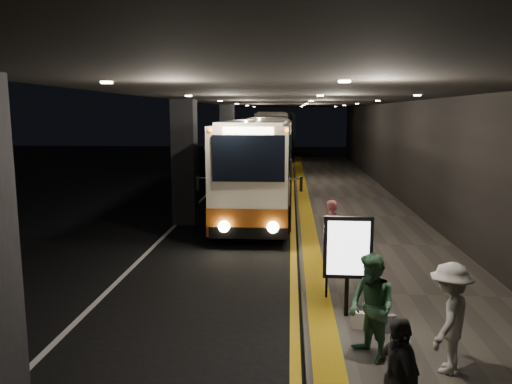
{
  "coord_description": "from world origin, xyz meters",
  "views": [
    {
      "loc": [
        2.24,
        -13.39,
        3.93
      ],
      "look_at": [
        1.27,
        0.62,
        1.7
      ],
      "focal_mm": 35.0,
      "sensor_mm": 36.0,
      "label": 1
    }
  ],
  "objects_px": {
    "coach_main": "(260,170)",
    "coach_second": "(269,149)",
    "passenger_boarding": "(333,229)",
    "passenger_waiting_grey": "(398,380)",
    "coach_third": "(277,136)",
    "bag_plain": "(358,320)",
    "info_sign": "(348,249)",
    "bag_polka": "(388,324)",
    "stanchion_post": "(327,271)",
    "passenger_waiting_green": "(372,308)",
    "passenger_waiting_white": "(449,318)"
  },
  "relations": [
    {
      "from": "passenger_waiting_white",
      "to": "bag_plain",
      "type": "xyz_separation_m",
      "value": [
        -1.12,
        1.39,
        -0.67
      ]
    },
    {
      "from": "coach_third",
      "to": "passenger_waiting_grey",
      "type": "bearing_deg",
      "value": -83.13
    },
    {
      "from": "coach_second",
      "to": "passenger_boarding",
      "type": "distance_m",
      "value": 18.12
    },
    {
      "from": "passenger_boarding",
      "to": "passenger_waiting_grey",
      "type": "bearing_deg",
      "value": -168.44
    },
    {
      "from": "passenger_waiting_green",
      "to": "info_sign",
      "type": "height_order",
      "value": "info_sign"
    },
    {
      "from": "passenger_waiting_green",
      "to": "stanchion_post",
      "type": "bearing_deg",
      "value": 162.15
    },
    {
      "from": "passenger_waiting_white",
      "to": "coach_second",
      "type": "bearing_deg",
      "value": -140.06
    },
    {
      "from": "coach_third",
      "to": "bag_plain",
      "type": "bearing_deg",
      "value": -82.88
    },
    {
      "from": "info_sign",
      "to": "bag_polka",
      "type": "bearing_deg",
      "value": -45.69
    },
    {
      "from": "passenger_boarding",
      "to": "passenger_waiting_white",
      "type": "relative_size",
      "value": 0.93
    },
    {
      "from": "passenger_waiting_grey",
      "to": "info_sign",
      "type": "distance_m",
      "value": 3.66
    },
    {
      "from": "passenger_boarding",
      "to": "passenger_waiting_grey",
      "type": "distance_m",
      "value": 7.47
    },
    {
      "from": "coach_second",
      "to": "passenger_waiting_white",
      "type": "xyz_separation_m",
      "value": [
        3.66,
        -23.72,
        -0.74
      ]
    },
    {
      "from": "coach_main",
      "to": "passenger_waiting_grey",
      "type": "height_order",
      "value": "coach_main"
    },
    {
      "from": "passenger_waiting_white",
      "to": "coach_main",
      "type": "bearing_deg",
      "value": -133.01
    },
    {
      "from": "coach_third",
      "to": "coach_main",
      "type": "bearing_deg",
      "value": -86.66
    },
    {
      "from": "coach_third",
      "to": "passenger_waiting_green",
      "type": "xyz_separation_m",
      "value": [
        2.46,
        -37.44,
        -0.89
      ]
    },
    {
      "from": "bag_polka",
      "to": "info_sign",
      "type": "xyz_separation_m",
      "value": [
        -0.65,
        0.67,
        1.14
      ]
    },
    {
      "from": "coach_third",
      "to": "passenger_waiting_green",
      "type": "height_order",
      "value": "coach_third"
    },
    {
      "from": "passenger_waiting_grey",
      "to": "stanchion_post",
      "type": "relative_size",
      "value": 1.3
    },
    {
      "from": "passenger_waiting_green",
      "to": "bag_plain",
      "type": "distance_m",
      "value": 1.3
    },
    {
      "from": "coach_main",
      "to": "passenger_waiting_green",
      "type": "bearing_deg",
      "value": -78.07
    },
    {
      "from": "passenger_boarding",
      "to": "stanchion_post",
      "type": "height_order",
      "value": "passenger_boarding"
    },
    {
      "from": "coach_main",
      "to": "info_sign",
      "type": "bearing_deg",
      "value": -77.33
    },
    {
      "from": "passenger_waiting_grey",
      "to": "bag_polka",
      "type": "distance_m",
      "value": 3.05
    },
    {
      "from": "passenger_waiting_white",
      "to": "bag_polka",
      "type": "relative_size",
      "value": 5.35
    },
    {
      "from": "passenger_boarding",
      "to": "passenger_waiting_grey",
      "type": "relative_size",
      "value": 1.01
    },
    {
      "from": "coach_second",
      "to": "passenger_waiting_grey",
      "type": "distance_m",
      "value": 25.55
    },
    {
      "from": "coach_main",
      "to": "coach_second",
      "type": "height_order",
      "value": "coach_second"
    },
    {
      "from": "passenger_waiting_grey",
      "to": "passenger_waiting_white",
      "type": "bearing_deg",
      "value": 130.43
    },
    {
      "from": "stanchion_post",
      "to": "bag_plain",
      "type": "bearing_deg",
      "value": -72.54
    },
    {
      "from": "info_sign",
      "to": "coach_main",
      "type": "bearing_deg",
      "value": 102.3
    },
    {
      "from": "bag_plain",
      "to": "info_sign",
      "type": "distance_m",
      "value": 1.27
    },
    {
      "from": "passenger_waiting_green",
      "to": "passenger_waiting_grey",
      "type": "bearing_deg",
      "value": -29.34
    },
    {
      "from": "stanchion_post",
      "to": "coach_main",
      "type": "bearing_deg",
      "value": 101.49
    },
    {
      "from": "coach_second",
      "to": "passenger_boarding",
      "type": "height_order",
      "value": "coach_second"
    },
    {
      "from": "bag_polka",
      "to": "bag_plain",
      "type": "height_order",
      "value": "bag_polka"
    },
    {
      "from": "passenger_waiting_green",
      "to": "passenger_waiting_grey",
      "type": "height_order",
      "value": "passenger_waiting_green"
    },
    {
      "from": "coach_main",
      "to": "passenger_waiting_white",
      "type": "height_order",
      "value": "coach_main"
    },
    {
      "from": "passenger_waiting_green",
      "to": "stanchion_post",
      "type": "distance_m",
      "value": 2.61
    },
    {
      "from": "info_sign",
      "to": "stanchion_post",
      "type": "bearing_deg",
      "value": 109.02
    },
    {
      "from": "passenger_waiting_white",
      "to": "bag_plain",
      "type": "height_order",
      "value": "passenger_waiting_white"
    },
    {
      "from": "passenger_waiting_white",
      "to": "info_sign",
      "type": "distance_m",
      "value": 2.36
    },
    {
      "from": "coach_main",
      "to": "coach_third",
      "type": "height_order",
      "value": "coach_third"
    },
    {
      "from": "passenger_boarding",
      "to": "bag_polka",
      "type": "height_order",
      "value": "passenger_boarding"
    },
    {
      "from": "coach_second",
      "to": "passenger_waiting_white",
      "type": "height_order",
      "value": "coach_second"
    },
    {
      "from": "passenger_waiting_white",
      "to": "stanchion_post",
      "type": "distance_m",
      "value": 3.26
    },
    {
      "from": "passenger_waiting_green",
      "to": "bag_plain",
      "type": "xyz_separation_m",
      "value": [
        -0.04,
        1.1,
        -0.68
      ]
    },
    {
      "from": "coach_main",
      "to": "coach_third",
      "type": "distance_m",
      "value": 25.29
    },
    {
      "from": "passenger_waiting_white",
      "to": "bag_polka",
      "type": "distance_m",
      "value": 1.56
    }
  ]
}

